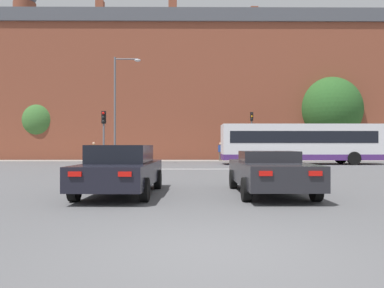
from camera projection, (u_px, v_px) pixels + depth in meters
name	position (u px, v px, depth m)	size (l,w,h in m)	color
ground_plane	(214.00, 251.00, 5.21)	(400.00, 400.00, 0.00)	#545456
stop_line_strip	(195.00, 169.00, 23.20)	(8.76, 0.30, 0.01)	silver
far_pavement	(193.00, 161.00, 35.81)	(69.73, 2.50, 0.01)	gray
brick_civic_building	(176.00, 91.00, 44.10)	(45.60, 12.22, 20.74)	brown
car_saloon_left	(121.00, 169.00, 11.25)	(2.17, 4.89, 1.49)	black
car_roadster_right	(269.00, 172.00, 11.33)	(2.07, 4.83, 1.30)	#232328
bus_crossing_lead	(299.00, 143.00, 29.10)	(12.07, 2.70, 3.10)	silver
traffic_light_far_right	(252.00, 128.00, 34.85)	(0.26, 0.31, 4.57)	slate
traffic_light_near_left	(104.00, 129.00, 23.79)	(0.26, 0.31, 3.66)	slate
street_lamp_junction	(119.00, 100.00, 29.18)	(2.10, 0.36, 8.37)	slate
pedestrian_waiting	(220.00, 150.00, 35.80)	(0.46, 0.38, 1.75)	brown
pedestrian_walking_east	(94.00, 150.00, 36.17)	(0.35, 0.45, 1.79)	black
tree_by_building	(43.00, 121.00, 40.02)	(4.81, 4.81, 6.63)	#4C3823
tree_kerbside	(320.00, 120.00, 41.01)	(5.36, 5.36, 7.12)	#4C3823
tree_distant	(330.00, 109.00, 38.80)	(6.37, 6.37, 8.55)	#4C3823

